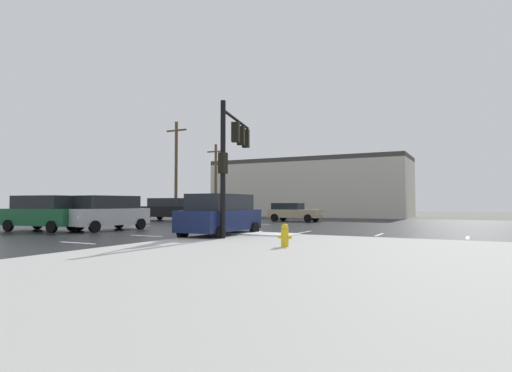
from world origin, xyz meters
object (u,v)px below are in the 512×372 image
fire_hydrant (285,235)px  utility_pole_distant (216,179)px  suv_black (168,209)px  utility_pole_far (176,169)px  suv_navy (220,214)px  suv_silver (108,212)px  traffic_signal_mast (232,148)px  sedan_tan (293,212)px  suv_green (44,212)px

fire_hydrant → utility_pole_distant: size_ratio=0.10×
suv_black → utility_pole_far: size_ratio=0.54×
suv_navy → utility_pole_distant: bearing=32.8°
suv_silver → traffic_signal_mast: bearing=86.9°
suv_silver → utility_pole_distant: bearing=-159.3°
traffic_signal_mast → suv_black: traffic_signal_mast is taller
sedan_tan → fire_hydrant: bearing=-67.6°
fire_hydrant → traffic_signal_mast: bearing=140.6°
traffic_signal_mast → suv_black: (-14.99, 13.70, -3.10)m
traffic_signal_mast → sedan_tan: bearing=-1.9°
utility_pole_distant → suv_green: bearing=-82.0°
fire_hydrant → utility_pole_distant: (-19.42, 25.57, 3.72)m
suv_silver → utility_pole_distant: 22.07m
suv_navy → suv_green: size_ratio=0.97×
sedan_tan → suv_green: bearing=-113.7°
sedan_tan → suv_black: size_ratio=0.92×
suv_silver → suv_navy: bearing=87.5°
utility_pole_far → sedan_tan: bearing=16.3°
sedan_tan → suv_navy: 17.11m
suv_black → utility_pole_far: bearing=-162.3°
suv_green → suv_black: bearing=-85.1°
suv_black → utility_pole_far: (0.68, 0.27, 3.68)m
fire_hydrant → sedan_tan: size_ratio=0.17×
sedan_tan → suv_silver: bearing=-107.7°
suv_green → utility_pole_far: bearing=-87.8°
utility_pole_distant → utility_pole_far: bearing=-83.0°
fire_hydrant → suv_navy: suv_navy is taller
suv_silver → suv_green: size_ratio=0.99×
suv_silver → suv_black: 13.72m
suv_green → utility_pole_far: utility_pole_far is taller
traffic_signal_mast → fire_hydrant: size_ratio=7.43×
suv_green → utility_pole_distant: utility_pole_distant is taller
traffic_signal_mast → utility_pole_far: 20.01m
suv_navy → suv_green: (-11.33, -1.03, 0.00)m
fire_hydrant → suv_black: 25.60m
fire_hydrant → suv_green: suv_green is taller
sedan_tan → suv_black: 11.51m
suv_silver → sedan_tan: bearing=166.0°
fire_hydrant → suv_navy: size_ratio=0.16×
suv_navy → suv_green: same height
fire_hydrant → suv_silver: (-13.34, 4.60, 0.55)m
fire_hydrant → utility_pole_far: bearing=136.7°
traffic_signal_mast → fire_hydrant: bearing=-144.5°
suv_silver → utility_pole_far: 14.19m
utility_pole_distant → traffic_signal_mast: bearing=-55.4°
suv_silver → suv_green: same height
traffic_signal_mast → sedan_tan: (-3.97, 17.01, -3.34)m
traffic_signal_mast → utility_pole_distant: size_ratio=0.73×
suv_black → utility_pole_distant: 9.09m
suv_navy → utility_pole_far: utility_pole_far is taller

